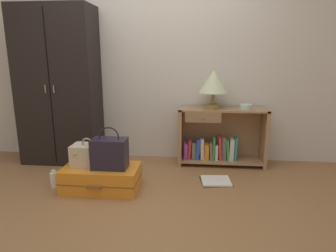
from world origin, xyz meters
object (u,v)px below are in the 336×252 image
bottle (54,179)px  handbag (110,153)px  bowl (246,107)px  train_case (88,155)px  table_lamp (213,83)px  suitcase_large (102,178)px  open_book_on_floor (216,181)px  wardrobe (59,87)px  bookshelf (219,138)px

bottle → handbag: bearing=-2.0°
bowl → train_case: bearing=-154.6°
table_lamp → suitcase_large: 1.63m
open_book_on_floor → bottle: bearing=-170.3°
table_lamp → train_case: 1.61m
wardrobe → bookshelf: size_ratio=1.80×
table_lamp → handbag: table_lamp is taller
bowl → open_book_on_floor: bowl is taller
train_case → handbag: 0.25m
bowl → table_lamp: bearing=178.9°
wardrobe → bottle: (0.24, -0.77, -0.85)m
suitcase_large → bottle: bearing=179.9°
wardrobe → handbag: wardrobe is taller
table_lamp → bowl: bearing=-1.1°
bookshelf → bowl: bowl is taller
table_lamp → bookshelf: bearing=16.0°
table_lamp → open_book_on_floor: 1.12m
train_case → bowl: bearing=25.4°
open_book_on_floor → train_case: bearing=-169.2°
suitcase_large → wardrobe: bearing=133.6°
table_lamp → suitcase_large: bearing=-143.6°
suitcase_large → train_case: 0.27m
bookshelf → table_lamp: 0.68m
bookshelf → suitcase_large: (-1.20, -0.84, -0.21)m
bookshelf → open_book_on_floor: size_ratio=2.93×
wardrobe → bowl: (2.22, 0.03, -0.21)m
table_lamp → train_case: size_ratio=1.50×
bookshelf → handbag: 1.39m
open_book_on_floor → table_lamp: bearing=93.5°
bookshelf → suitcase_large: 1.48m
train_case → bottle: 0.44m
wardrobe → handbag: (0.84, -0.80, -0.55)m
wardrobe → handbag: 1.28m
bookshelf → open_book_on_floor: bookshelf is taller
bowl → open_book_on_floor: (-0.35, -0.53, -0.71)m
table_lamp → suitcase_large: size_ratio=0.60×
suitcase_large → open_book_on_floor: suitcase_large is taller
table_lamp → bowl: size_ratio=3.18×
wardrobe → train_case: 1.12m
bookshelf → bowl: size_ratio=7.34×
bowl → bottle: 2.24m
suitcase_large → bowl: bearing=28.5°
handbag → wardrobe: bearing=136.5°
bookshelf → train_case: size_ratio=3.47×
bowl → suitcase_large: size_ratio=0.19×
handbag → open_book_on_floor: bearing=16.1°
wardrobe → open_book_on_floor: (1.88, -0.49, -0.92)m
table_lamp → bottle: table_lamp is taller
wardrobe → open_book_on_floor: bearing=-14.8°
wardrobe → bottle: wardrobe is taller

